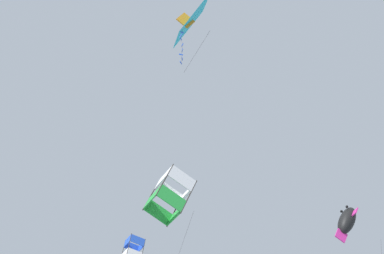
% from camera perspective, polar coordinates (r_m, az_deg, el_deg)
% --- Properties ---
extents(kite_box_near_left, '(2.23, 2.11, 6.96)m').
position_cam_1_polar(kite_box_near_left, '(34.79, -6.12, -12.58)').
color(kite_box_near_left, blue).
extents(kite_fish_near_right, '(3.25, 2.48, 9.92)m').
position_cam_1_polar(kite_fish_near_right, '(30.89, 15.71, -9.33)').
color(kite_fish_near_right, black).
extents(kite_delta_far_centre, '(2.73, 2.32, 5.44)m').
position_cam_1_polar(kite_delta_far_centre, '(24.87, -0.21, 10.91)').
color(kite_delta_far_centre, '#1EB2C6').
extents(kite_box_mid_left, '(2.84, 2.49, 7.66)m').
position_cam_1_polar(kite_box_mid_left, '(25.25, -2.28, -7.07)').
color(kite_box_mid_left, white).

